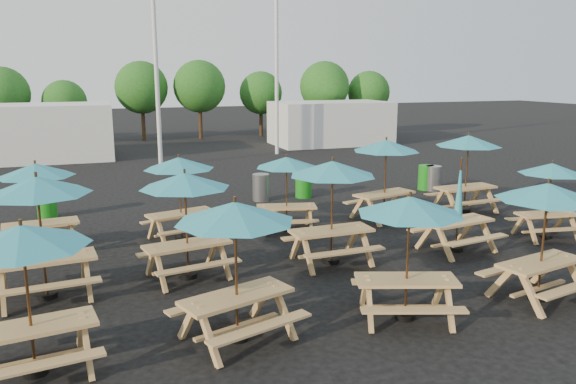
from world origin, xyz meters
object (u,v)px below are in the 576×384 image
object	(u,v)px
picnic_unit_14	(468,146)
picnic_unit_4	(185,188)
picnic_unit_7	(332,175)
picnic_unit_10	(458,213)
picnic_unit_3	(235,222)
waste_bin_0	(47,203)
waste_bin_2	(304,184)
picnic_unit_6	(410,214)
picnic_unit_0	(23,246)
picnic_unit_1	(38,194)
picnic_unit_8	(287,167)
picnic_unit_13	(551,174)
waste_bin_4	(433,178)
picnic_unit_2	(36,176)
picnic_unit_11	(386,151)
picnic_unit_9	(547,200)
waste_bin_1	(261,187)
picnic_unit_5	(179,169)

from	to	relation	value
picnic_unit_14	picnic_unit_4	bearing A→B (deg)	-165.46
picnic_unit_7	picnic_unit_10	xyz separation A→B (m)	(3.31, -0.20, -1.11)
picnic_unit_3	waste_bin_0	xyz separation A→B (m)	(-3.47, 9.74, -1.57)
waste_bin_0	waste_bin_2	distance (m)	8.43
picnic_unit_6	picnic_unit_10	world-z (taller)	picnic_unit_10
picnic_unit_0	picnic_unit_7	distance (m)	6.85
picnic_unit_1	picnic_unit_7	world-z (taller)	picnic_unit_1
picnic_unit_8	picnic_unit_13	bearing A→B (deg)	-12.23
picnic_unit_4	waste_bin_4	bearing A→B (deg)	20.02
picnic_unit_4	waste_bin_2	xyz separation A→B (m)	(5.23, 6.64, -1.53)
picnic_unit_2	picnic_unit_11	bearing A→B (deg)	-6.39
waste_bin_2	picnic_unit_9	bearing A→B (deg)	-84.14
picnic_unit_14	waste_bin_1	size ratio (longest dim) A/B	2.66
picnic_unit_4	picnic_unit_10	world-z (taller)	picnic_unit_10
picnic_unit_6	waste_bin_1	size ratio (longest dim) A/B	2.56
picnic_unit_3	picnic_unit_9	size ratio (longest dim) A/B	1.05
picnic_unit_4	picnic_unit_9	xyz separation A→B (m)	(6.27, -3.47, 0.01)
picnic_unit_0	picnic_unit_9	distance (m)	9.08
picnic_unit_14	waste_bin_0	world-z (taller)	picnic_unit_14
waste_bin_4	picnic_unit_3	bearing A→B (deg)	-137.14
picnic_unit_6	picnic_unit_10	distance (m)	4.57
picnic_unit_9	picnic_unit_11	distance (m)	6.49
picnic_unit_8	picnic_unit_10	world-z (taller)	picnic_unit_10
picnic_unit_13	waste_bin_2	distance (m)	8.22
picnic_unit_4	picnic_unit_0	bearing A→B (deg)	-141.87
picnic_unit_1	picnic_unit_3	xyz separation A→B (m)	(3.10, -2.96, -0.07)
picnic_unit_7	waste_bin_4	distance (m)	9.51
picnic_unit_6	picnic_unit_7	bearing A→B (deg)	109.71
waste_bin_0	waste_bin_1	bearing A→B (deg)	0.59
picnic_unit_1	picnic_unit_2	bearing A→B (deg)	89.10
picnic_unit_10	waste_bin_0	size ratio (longest dim) A/B	2.52
picnic_unit_6	waste_bin_0	distance (m)	12.01
picnic_unit_4	waste_bin_0	bearing A→B (deg)	105.05
picnic_unit_1	picnic_unit_3	size ratio (longest dim) A/B	1.00
picnic_unit_4	waste_bin_0	world-z (taller)	picnic_unit_4
picnic_unit_11	waste_bin_4	world-z (taller)	picnic_unit_11
picnic_unit_4	picnic_unit_14	size ratio (longest dim) A/B	0.94
picnic_unit_6	picnic_unit_0	bearing A→B (deg)	-162.26
picnic_unit_0	waste_bin_1	distance (m)	11.91
picnic_unit_7	waste_bin_2	distance (m)	7.23
picnic_unit_1	picnic_unit_7	xyz separation A→B (m)	(6.14, 0.04, -0.03)
waste_bin_2	waste_bin_4	bearing A→B (deg)	-5.84
picnic_unit_8	waste_bin_4	world-z (taller)	picnic_unit_8
picnic_unit_0	picnic_unit_14	bearing A→B (deg)	18.57
picnic_unit_8	waste_bin_4	size ratio (longest dim) A/B	2.26
picnic_unit_7	picnic_unit_13	size ratio (longest dim) A/B	1.18
picnic_unit_5	picnic_unit_1	bearing A→B (deg)	-150.22
picnic_unit_0	picnic_unit_10	xyz separation A→B (m)	(9.43, 2.88, -1.00)
picnic_unit_7	waste_bin_2	xyz separation A→B (m)	(1.92, 6.78, -1.61)
picnic_unit_5	picnic_unit_11	bearing A→B (deg)	-13.34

